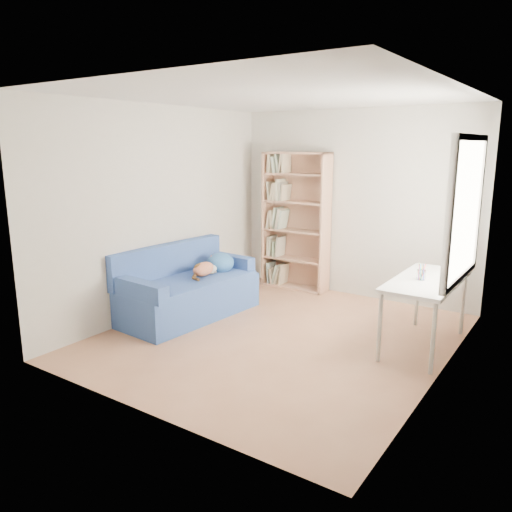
{
  "coord_description": "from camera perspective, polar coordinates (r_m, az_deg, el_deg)",
  "views": [
    {
      "loc": [
        2.75,
        -4.52,
        2.11
      ],
      "look_at": [
        -0.41,
        0.16,
        0.85
      ],
      "focal_mm": 35.0,
      "sensor_mm": 36.0,
      "label": 1
    }
  ],
  "objects": [
    {
      "name": "room_shell",
      "position": [
        5.3,
        3.9,
        7.4
      ],
      "size": [
        3.54,
        4.04,
        2.62
      ],
      "color": "silver",
      "rests_on": "ground"
    },
    {
      "name": "sofa",
      "position": [
        6.35,
        -7.83,
        -3.77
      ],
      "size": [
        0.99,
        1.85,
        0.88
      ],
      "rotation": [
        0.0,
        0.0,
        -0.08
      ],
      "color": "navy",
      "rests_on": "ground"
    },
    {
      "name": "bookshelf",
      "position": [
        7.39,
        4.56,
        3.32
      ],
      "size": [
        1.01,
        0.31,
        2.01
      ],
      "color": "tan",
      "rests_on": "ground"
    },
    {
      "name": "ground",
      "position": [
        5.7,
        2.61,
        -9.17
      ],
      "size": [
        4.0,
        4.0,
        0.0
      ],
      "primitive_type": "plane",
      "color": "#A4694A",
      "rests_on": "ground"
    },
    {
      "name": "desk",
      "position": [
        5.5,
        18.91,
        -3.15
      ],
      "size": [
        0.62,
        1.34,
        0.75
      ],
      "color": "silver",
      "rests_on": "ground"
    },
    {
      "name": "pen_cup",
      "position": [
        5.42,
        18.35,
        -1.92
      ],
      "size": [
        0.09,
        0.09,
        0.17
      ],
      "color": "white",
      "rests_on": "desk"
    }
  ]
}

